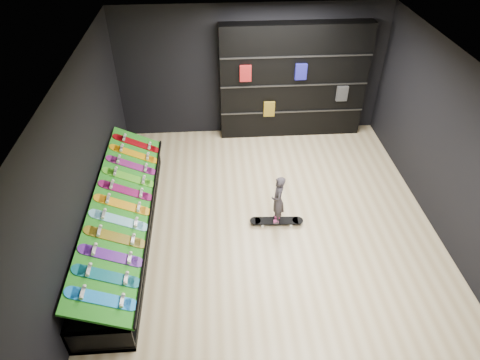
{
  "coord_description": "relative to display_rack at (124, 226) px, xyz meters",
  "views": [
    {
      "loc": [
        -0.91,
        -5.54,
        5.44
      ],
      "look_at": [
        -0.5,
        0.2,
        1.0
      ],
      "focal_mm": 32.0,
      "sensor_mm": 36.0,
      "label": 1
    }
  ],
  "objects": [
    {
      "name": "display_board_0",
      "position": [
        0.06,
        -1.9,
        0.49
      ],
      "size": [
        0.93,
        0.22,
        0.5
      ],
      "primitive_type": null,
      "rotation": [
        0.0,
        0.44,
        0.0
      ],
      "color": "blue",
      "rests_on": "turf_ramp"
    },
    {
      "name": "wall_left",
      "position": [
        -0.45,
        0.0,
        1.25
      ],
      "size": [
        0.02,
        7.0,
        3.0
      ],
      "primitive_type": "cube",
      "color": "black",
      "rests_on": "ground"
    },
    {
      "name": "display_board_8",
      "position": [
        0.06,
        1.14,
        0.49
      ],
      "size": [
        0.93,
        0.22,
        0.5
      ],
      "primitive_type": null,
      "rotation": [
        0.0,
        0.44,
        0.0
      ],
      "color": "#2626BF",
      "rests_on": "turf_ramp"
    },
    {
      "name": "turf_ramp",
      "position": [
        0.05,
        0.0,
        0.46
      ],
      "size": [
        0.92,
        4.5,
        0.46
      ],
      "primitive_type": "cube",
      "rotation": [
        0.0,
        0.44,
        0.0
      ],
      "color": "#166D11",
      "rests_on": "display_rack"
    },
    {
      "name": "back_shelving",
      "position": [
        3.47,
        3.32,
        1.07
      ],
      "size": [
        3.29,
        0.38,
        2.63
      ],
      "primitive_type": "cube",
      "color": "black",
      "rests_on": "ground"
    },
    {
      "name": "floor",
      "position": [
        2.55,
        0.0,
        -0.25
      ],
      "size": [
        6.0,
        7.0,
        0.01
      ],
      "primitive_type": "cube",
      "color": "#C8B487",
      "rests_on": "ground"
    },
    {
      "name": "wall_back",
      "position": [
        2.55,
        3.5,
        1.25
      ],
      "size": [
        6.0,
        0.02,
        3.0
      ],
      "primitive_type": "cube",
      "color": "black",
      "rests_on": "ground"
    },
    {
      "name": "wall_right",
      "position": [
        5.55,
        0.0,
        1.25
      ],
      "size": [
        0.02,
        7.0,
        3.0
      ],
      "primitive_type": "cube",
      "color": "black",
      "rests_on": "ground"
    },
    {
      "name": "display_board_4",
      "position": [
        0.06,
        -0.38,
        0.49
      ],
      "size": [
        0.93,
        0.22,
        0.5
      ],
      "primitive_type": null,
      "rotation": [
        0.0,
        0.44,
        0.0
      ],
      "color": "#0CB2E5",
      "rests_on": "turf_ramp"
    },
    {
      "name": "display_board_5",
      "position": [
        0.06,
        0.0,
        0.49
      ],
      "size": [
        0.93,
        0.22,
        0.5
      ],
      "primitive_type": null,
      "rotation": [
        0.0,
        0.44,
        0.0
      ],
      "color": "orange",
      "rests_on": "turf_ramp"
    },
    {
      "name": "display_board_6",
      "position": [
        0.06,
        0.38,
        0.49
      ],
      "size": [
        0.93,
        0.22,
        0.5
      ],
      "primitive_type": null,
      "rotation": [
        0.0,
        0.44,
        0.0
      ],
      "color": "#E5198C",
      "rests_on": "turf_ramp"
    },
    {
      "name": "display_board_2",
      "position": [
        0.06,
        -1.14,
        0.49
      ],
      "size": [
        0.93,
        0.22,
        0.5
      ],
      "primitive_type": null,
      "rotation": [
        0.0,
        0.44,
        0.0
      ],
      "color": "purple",
      "rests_on": "turf_ramp"
    },
    {
      "name": "display_board_3",
      "position": [
        0.06,
        -0.76,
        0.49
      ],
      "size": [
        0.93,
        0.22,
        0.5
      ],
      "primitive_type": null,
      "rotation": [
        0.0,
        0.44,
        0.0
      ],
      "color": "yellow",
      "rests_on": "turf_ramp"
    },
    {
      "name": "display_board_9",
      "position": [
        0.06,
        1.52,
        0.49
      ],
      "size": [
        0.93,
        0.22,
        0.5
      ],
      "primitive_type": null,
      "rotation": [
        0.0,
        0.44,
        0.0
      ],
      "color": "yellow",
      "rests_on": "turf_ramp"
    },
    {
      "name": "ceiling",
      "position": [
        2.55,
        0.0,
        2.75
      ],
      "size": [
        6.0,
        7.0,
        0.01
      ],
      "primitive_type": "cube",
      "color": "white",
      "rests_on": "ground"
    },
    {
      "name": "display_board_1",
      "position": [
        0.06,
        -1.52,
        0.49
      ],
      "size": [
        0.93,
        0.22,
        0.5
      ],
      "primitive_type": null,
      "rotation": [
        0.0,
        0.44,
        0.0
      ],
      "color": "#0C8C99",
      "rests_on": "turf_ramp"
    },
    {
      "name": "child",
      "position": [
        2.72,
        0.13,
        0.13
      ],
      "size": [
        0.18,
        0.23,
        0.58
      ],
      "primitive_type": "imported",
      "rotation": [
        0.0,
        0.0,
        -1.68
      ],
      "color": "black",
      "rests_on": "floor_skateboard"
    },
    {
      "name": "floor_skateboard",
      "position": [
        2.72,
        0.13,
        -0.21
      ],
      "size": [
        0.99,
        0.28,
        0.09
      ],
      "primitive_type": null,
      "rotation": [
        0.0,
        0.0,
        -0.06
      ],
      "color": "black",
      "rests_on": "ground"
    },
    {
      "name": "display_rack",
      "position": [
        0.0,
        0.0,
        0.0
      ],
      "size": [
        0.9,
        4.5,
        0.5
      ],
      "primitive_type": null,
      "color": "black",
      "rests_on": "ground"
    },
    {
      "name": "display_board_7",
      "position": [
        0.06,
        0.76,
        0.49
      ],
      "size": [
        0.93,
        0.22,
        0.5
      ],
      "primitive_type": null,
      "rotation": [
        0.0,
        0.44,
        0.0
      ],
      "color": "green",
      "rests_on": "turf_ramp"
    },
    {
      "name": "display_board_10",
      "position": [
        0.06,
        1.9,
        0.49
      ],
      "size": [
        0.93,
        0.22,
        0.5
      ],
      "primitive_type": null,
      "rotation": [
        0.0,
        0.44,
        0.0
      ],
      "color": "red",
      "rests_on": "turf_ramp"
    }
  ]
}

